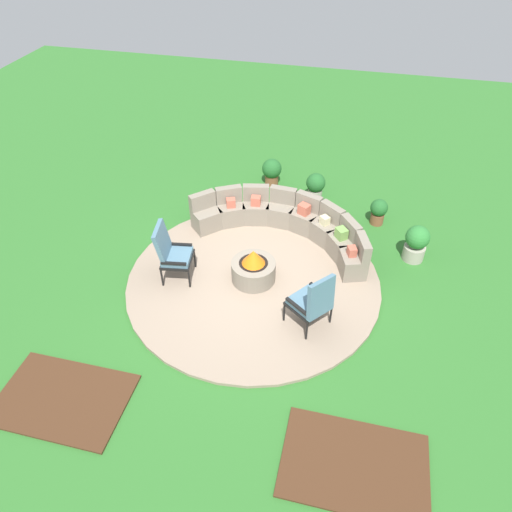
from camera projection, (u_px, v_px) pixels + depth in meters
name	position (u px, v px, depth m)	size (l,w,h in m)	color
ground_plane	(254.00, 281.00, 8.86)	(24.00, 24.00, 0.00)	#2D6B28
patio_circle	(254.00, 280.00, 8.84)	(4.70, 4.70, 0.06)	gray
mulch_bed_left	(63.00, 399.00, 6.91)	(1.90, 1.27, 0.04)	#472B19
mulch_bed_right	(354.00, 465.00, 6.16)	(1.90, 1.27, 0.04)	#472B19
fire_pit	(253.00, 268.00, 8.66)	(0.82, 0.82, 0.67)	gray
curved_stone_bench	(287.00, 223.00, 9.64)	(3.73, 1.83, 0.79)	gray
lounge_chair_front_left	(171.00, 252.00, 8.52)	(0.67, 0.67, 1.13)	black
lounge_chair_front_right	(313.00, 301.00, 7.61)	(0.82, 0.86, 1.10)	black
potted_plant_0	(417.00, 242.00, 9.10)	(0.46, 0.46, 0.76)	#A89E8E
potted_plant_1	(272.00, 171.00, 11.26)	(0.47, 0.47, 0.65)	brown
potted_plant_2	(379.00, 211.00, 10.05)	(0.37, 0.37, 0.59)	brown
potted_plant_3	(316.00, 186.00, 10.71)	(0.43, 0.43, 0.68)	#A89E8E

